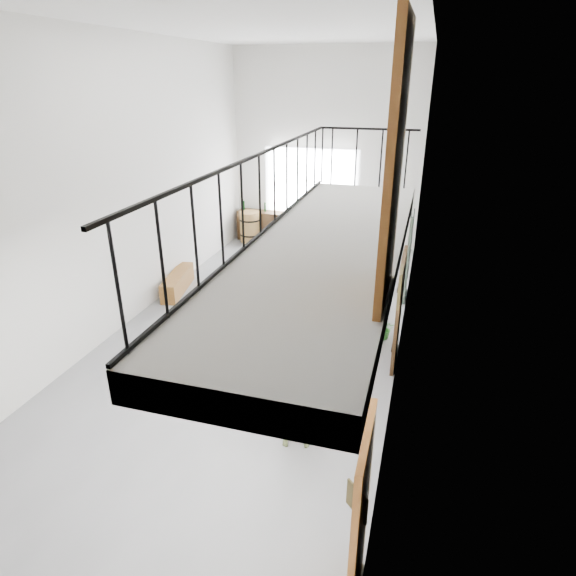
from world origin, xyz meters
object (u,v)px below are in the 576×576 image
(serving_counter, at_px, (266,226))
(host_standing, at_px, (297,396))
(side_bench, at_px, (178,282))
(oak_barrel, at_px, (250,227))
(tasting_table, at_px, (301,339))
(bench_inner, at_px, (262,355))
(bicycle_near, at_px, (350,234))

(serving_counter, xyz_separation_m, host_standing, (3.33, -8.53, 0.34))
(side_bench, xyz_separation_m, oak_barrel, (0.33, 4.06, 0.24))
(side_bench, distance_m, oak_barrel, 4.08)
(tasting_table, relative_size, bench_inner, 1.04)
(bench_inner, relative_size, bicycle_near, 1.18)
(oak_barrel, xyz_separation_m, serving_counter, (0.42, 0.25, -0.01))
(oak_barrel, height_order, host_standing, host_standing)
(side_bench, bearing_deg, bicycle_near, 51.07)
(bench_inner, relative_size, oak_barrel, 2.26)
(bicycle_near, bearing_deg, side_bench, 123.68)
(bench_inner, relative_size, host_standing, 1.32)
(tasting_table, distance_m, oak_barrel, 7.46)
(bench_inner, bearing_deg, tasting_table, 3.63)
(serving_counter, height_order, bicycle_near, bicycle_near)
(oak_barrel, height_order, serving_counter, oak_barrel)
(serving_counter, xyz_separation_m, bicycle_near, (2.65, -0.10, 0.01))
(bench_inner, height_order, host_standing, host_standing)
(host_standing, bearing_deg, tasting_table, 87.77)
(side_bench, height_order, bicycle_near, bicycle_near)
(bench_inner, xyz_separation_m, host_standing, (1.10, -1.69, 0.55))
(tasting_table, bearing_deg, bench_inner, -178.02)
(bench_inner, bearing_deg, side_bench, 148.82)
(oak_barrel, relative_size, bicycle_near, 0.52)
(tasting_table, distance_m, serving_counter, 7.51)
(serving_counter, bearing_deg, tasting_table, -65.28)
(serving_counter, bearing_deg, side_bench, -98.31)
(bench_inner, xyz_separation_m, serving_counter, (-2.23, 6.83, 0.21))
(oak_barrel, xyz_separation_m, bicycle_near, (3.07, 0.15, 0.00))
(serving_counter, bearing_deg, bench_inner, -70.34)
(bench_inner, distance_m, host_standing, 2.09)
(tasting_table, height_order, serving_counter, serving_counter)
(side_bench, distance_m, bicycle_near, 5.42)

